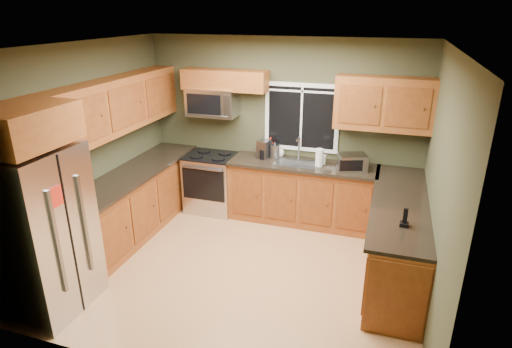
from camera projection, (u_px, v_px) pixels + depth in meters
The scene contains 29 objects.
floor at pixel (244, 268), 5.40m from camera, with size 4.20×4.20×0.00m, color tan.
ceiling at pixel (241, 46), 4.42m from camera, with size 4.20×4.20×0.00m, color white.
back_wall at pixel (282, 129), 6.51m from camera, with size 4.20×4.20×0.00m, color #3B3C25.
front_wall at pixel (165, 244), 3.31m from camera, with size 4.20×4.20×0.00m, color #3B3C25.
left_wall at pixel (89, 151), 5.51m from camera, with size 3.60×3.60×0.00m, color #3B3C25.
right_wall at pixel (439, 190), 4.31m from camera, with size 3.60×3.60×0.00m, color #3B3C25.
window at pixel (301, 117), 6.33m from camera, with size 1.12×0.03×1.02m.
base_cabinets_left at pixel (137, 202), 6.17m from camera, with size 0.60×2.65×0.90m, color brown.
countertop_left at pixel (135, 172), 5.99m from camera, with size 0.65×2.65×0.04m, color black.
base_cabinets_back at pixel (302, 194), 6.45m from camera, with size 2.17×0.60×0.90m, color brown.
countertop_back at pixel (303, 165), 6.26m from camera, with size 2.17×0.65×0.04m, color black.
base_cabinets_peninsula at pixel (397, 238), 5.20m from camera, with size 0.60×2.52×0.90m.
countertop_peninsula at pixel (400, 202), 5.05m from camera, with size 0.65×2.50×0.04m, color black.
upper_cabinets_left at pixel (117, 105), 5.70m from camera, with size 0.33×2.65×0.72m, color brown.
upper_cabinets_back_left at pixel (225, 80), 6.34m from camera, with size 1.30×0.33×0.30m, color brown.
upper_cabinets_back_right at pixel (384, 104), 5.77m from camera, with size 1.30×0.33×0.72m, color brown.
upper_cabinet_over_fridge at pixel (21, 126), 4.00m from camera, with size 0.72×0.90×0.38m, color brown.
refrigerator at pixel (43, 232), 4.41m from camera, with size 0.74×0.90×1.80m.
range at pixel (212, 182), 6.83m from camera, with size 0.76×0.69×0.94m.
microwave at pixel (212, 102), 6.50m from camera, with size 0.76×0.41×0.42m.
sink at pixel (296, 162), 6.29m from camera, with size 0.60×0.42×0.36m.
toaster_oven at pixel (352, 162), 5.96m from camera, with size 0.45×0.40×0.23m.
coffee_maker at pixel (264, 150), 6.46m from camera, with size 0.20×0.25×0.27m.
kettle at pixel (275, 151), 6.45m from camera, with size 0.18×0.18×0.26m.
paper_towel_roll at pixel (319, 158), 6.11m from camera, with size 0.12×0.12×0.28m.
soap_bottle_a at pixel (270, 147), 6.56m from camera, with size 0.11×0.11×0.28m, color red.
soap_bottle_b at pixel (323, 157), 6.22m from camera, with size 0.09×0.09×0.19m, color white.
soap_bottle_c at pixel (280, 151), 6.54m from camera, with size 0.14×0.14×0.17m, color white.
cordless_phone at pixel (405, 221), 4.43m from camera, with size 0.09×0.09×0.20m.
Camera 1 is at (1.55, -4.34, 3.06)m, focal length 30.00 mm.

